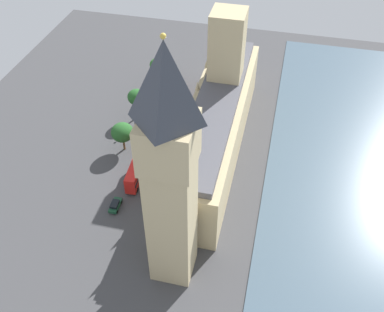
{
  "coord_description": "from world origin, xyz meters",
  "views": [
    {
      "loc": [
        -15.86,
        83.44,
        75.16
      ],
      "look_at": [
        1.0,
        12.82,
        8.42
      ],
      "focal_mm": 40.61,
      "sensor_mm": 36.0,
      "label": 1
    }
  ],
  "objects_px": {
    "car_black_opposite_hall": "(148,151)",
    "street_lamp_slot_11": "(148,87)",
    "double_decker_bus_near_tower": "(136,172)",
    "clock_tower": "(170,175)",
    "car_white_corner": "(166,121)",
    "car_dark_green_kerbside": "(115,205)",
    "car_yellow_cab_trailing": "(157,138)",
    "pedestrian_under_trees": "(179,154)",
    "plane_tree_leading": "(122,132)",
    "parliament_building": "(217,118)",
    "pedestrian_far_end": "(169,178)",
    "plane_tree_midblock": "(137,97)",
    "plane_tree_slot_10": "(157,65)",
    "double_decker_bus_by_river_gate": "(171,90)",
    "street_lamp_slot_12": "(134,115)"
  },
  "relations": [
    {
      "from": "double_decker_bus_by_river_gate",
      "to": "street_lamp_slot_11",
      "type": "distance_m",
      "value": 6.99
    },
    {
      "from": "pedestrian_under_trees",
      "to": "street_lamp_slot_12",
      "type": "height_order",
      "value": "street_lamp_slot_12"
    },
    {
      "from": "clock_tower",
      "to": "car_white_corner",
      "type": "height_order",
      "value": "clock_tower"
    },
    {
      "from": "pedestrian_far_end",
      "to": "street_lamp_slot_11",
      "type": "distance_m",
      "value": 34.54
    },
    {
      "from": "car_yellow_cab_trailing",
      "to": "plane_tree_slot_10",
      "type": "relative_size",
      "value": 0.47
    },
    {
      "from": "parliament_building",
      "to": "pedestrian_far_end",
      "type": "xyz_separation_m",
      "value": [
        8.43,
        15.2,
        -8.22
      ]
    },
    {
      "from": "car_white_corner",
      "to": "plane_tree_slot_10",
      "type": "distance_m",
      "value": 20.7
    },
    {
      "from": "car_white_corner",
      "to": "street_lamp_slot_11",
      "type": "relative_size",
      "value": 0.63
    },
    {
      "from": "car_black_opposite_hall",
      "to": "street_lamp_slot_11",
      "type": "relative_size",
      "value": 0.68
    },
    {
      "from": "parliament_building",
      "to": "double_decker_bus_by_river_gate",
      "type": "height_order",
      "value": "parliament_building"
    },
    {
      "from": "double_decker_bus_by_river_gate",
      "to": "street_lamp_slot_12",
      "type": "distance_m",
      "value": 17.52
    },
    {
      "from": "car_yellow_cab_trailing",
      "to": "car_black_opposite_hall",
      "type": "bearing_deg",
      "value": -96.87
    },
    {
      "from": "plane_tree_slot_10",
      "to": "double_decker_bus_by_river_gate",
      "type": "bearing_deg",
      "value": 133.91
    },
    {
      "from": "double_decker_bus_near_tower",
      "to": "car_black_opposite_hall",
      "type": "bearing_deg",
      "value": -92.43
    },
    {
      "from": "car_white_corner",
      "to": "car_dark_green_kerbside",
      "type": "xyz_separation_m",
      "value": [
        2.59,
        32.33,
        0.01
      ]
    },
    {
      "from": "car_yellow_cab_trailing",
      "to": "street_lamp_slot_12",
      "type": "height_order",
      "value": "street_lamp_slot_12"
    },
    {
      "from": "street_lamp_slot_11",
      "to": "plane_tree_leading",
      "type": "bearing_deg",
      "value": 91.75
    },
    {
      "from": "double_decker_bus_near_tower",
      "to": "plane_tree_slot_10",
      "type": "xyz_separation_m",
      "value": [
        6.83,
        -41.21,
        4.3
      ]
    },
    {
      "from": "parliament_building",
      "to": "double_decker_bus_by_river_gate",
      "type": "bearing_deg",
      "value": -46.49
    },
    {
      "from": "car_white_corner",
      "to": "street_lamp_slot_11",
      "type": "distance_m",
      "value": 13.21
    },
    {
      "from": "car_black_opposite_hall",
      "to": "pedestrian_far_end",
      "type": "relative_size",
      "value": 2.68
    },
    {
      "from": "car_yellow_cab_trailing",
      "to": "car_dark_green_kerbside",
      "type": "distance_m",
      "value": 24.75
    },
    {
      "from": "car_white_corner",
      "to": "car_dark_green_kerbside",
      "type": "height_order",
      "value": "same"
    },
    {
      "from": "car_black_opposite_hall",
      "to": "double_decker_bus_near_tower",
      "type": "xyz_separation_m",
      "value": [
        -0.2,
        9.59,
        1.75
      ]
    },
    {
      "from": "plane_tree_slot_10",
      "to": "clock_tower",
      "type": "bearing_deg",
      "value": 109.42
    },
    {
      "from": "clock_tower",
      "to": "double_decker_bus_near_tower",
      "type": "bearing_deg",
      "value": -54.42
    },
    {
      "from": "car_white_corner",
      "to": "double_decker_bus_near_tower",
      "type": "height_order",
      "value": "double_decker_bus_near_tower"
    },
    {
      "from": "street_lamp_slot_11",
      "to": "pedestrian_far_end",
      "type": "bearing_deg",
      "value": 116.08
    },
    {
      "from": "plane_tree_leading",
      "to": "street_lamp_slot_11",
      "type": "distance_m",
      "value": 22.75
    },
    {
      "from": "car_black_opposite_hall",
      "to": "plane_tree_midblock",
      "type": "xyz_separation_m",
      "value": [
        7.38,
        -14.45,
        5.83
      ]
    },
    {
      "from": "plane_tree_slot_10",
      "to": "street_lamp_slot_11",
      "type": "height_order",
      "value": "plane_tree_slot_10"
    },
    {
      "from": "car_yellow_cab_trailing",
      "to": "plane_tree_leading",
      "type": "xyz_separation_m",
      "value": [
        7.17,
        5.25,
        4.73
      ]
    },
    {
      "from": "double_decker_bus_near_tower",
      "to": "plane_tree_midblock",
      "type": "relative_size",
      "value": 1.2
    },
    {
      "from": "car_dark_green_kerbside",
      "to": "street_lamp_slot_12",
      "type": "height_order",
      "value": "street_lamp_slot_12"
    },
    {
      "from": "car_yellow_cab_trailing",
      "to": "pedestrian_under_trees",
      "type": "bearing_deg",
      "value": -31.67
    },
    {
      "from": "car_dark_green_kerbside",
      "to": "street_lamp_slot_11",
      "type": "relative_size",
      "value": 0.7
    },
    {
      "from": "parliament_building",
      "to": "car_white_corner",
      "type": "height_order",
      "value": "parliament_building"
    },
    {
      "from": "plane_tree_leading",
      "to": "plane_tree_slot_10",
      "type": "bearing_deg",
      "value": -89.71
    },
    {
      "from": "parliament_building",
      "to": "plane_tree_leading",
      "type": "bearing_deg",
      "value": 17.2
    },
    {
      "from": "car_white_corner",
      "to": "plane_tree_midblock",
      "type": "bearing_deg",
      "value": 172.46
    },
    {
      "from": "clock_tower",
      "to": "parliament_building",
      "type": "bearing_deg",
      "value": -91.45
    },
    {
      "from": "double_decker_bus_by_river_gate",
      "to": "pedestrian_under_trees",
      "type": "bearing_deg",
      "value": 108.21
    },
    {
      "from": "clock_tower",
      "to": "plane_tree_leading",
      "type": "bearing_deg",
      "value": -55.02
    },
    {
      "from": "car_yellow_cab_trailing",
      "to": "clock_tower",
      "type": "bearing_deg",
      "value": -67.91
    },
    {
      "from": "plane_tree_midblock",
      "to": "street_lamp_slot_11",
      "type": "xyz_separation_m",
      "value": [
        -0.22,
        -8.68,
        -2.31
      ]
    },
    {
      "from": "plane_tree_midblock",
      "to": "double_decker_bus_by_river_gate",
      "type": "bearing_deg",
      "value": -119.99
    },
    {
      "from": "car_white_corner",
      "to": "pedestrian_under_trees",
      "type": "xyz_separation_m",
      "value": [
        -6.95,
        12.19,
        -0.16
      ]
    },
    {
      "from": "parliament_building",
      "to": "street_lamp_slot_12",
      "type": "relative_size",
      "value": 9.73
    },
    {
      "from": "plane_tree_midblock",
      "to": "plane_tree_leading",
      "type": "xyz_separation_m",
      "value": [
        -0.91,
        14.03,
        -1.11
      ]
    },
    {
      "from": "car_yellow_cab_trailing",
      "to": "car_dark_green_kerbside",
      "type": "height_order",
      "value": "same"
    }
  ]
}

